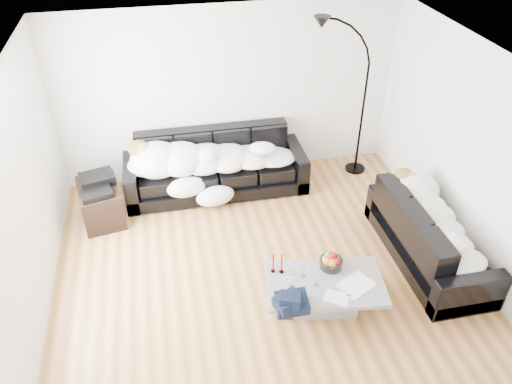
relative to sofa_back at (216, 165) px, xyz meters
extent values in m
plane|color=olive|center=(0.31, -1.75, -0.43)|extent=(5.00, 5.00, 0.00)
cube|color=silver|center=(0.31, 0.50, 0.87)|extent=(5.00, 0.02, 2.60)
cube|color=silver|center=(-2.19, -1.75, 0.87)|extent=(0.02, 4.50, 2.60)
cube|color=silver|center=(2.81, -1.75, 0.87)|extent=(0.02, 4.50, 2.60)
plane|color=white|center=(0.31, -1.75, 2.17)|extent=(5.00, 5.00, 0.00)
cube|color=black|center=(0.00, 0.00, 0.00)|extent=(2.65, 0.92, 0.87)
cube|color=black|center=(2.37, -2.06, -0.03)|extent=(0.85, 1.98, 0.80)
ellipsoid|color=#0C5843|center=(2.31, -1.45, 0.29)|extent=(0.42, 0.38, 0.20)
cube|color=#939699|center=(0.85, -2.56, -0.24)|extent=(1.39, 0.94, 0.38)
cylinder|color=white|center=(0.99, -2.34, 0.03)|extent=(0.33, 0.33, 0.16)
cylinder|color=white|center=(0.64, -2.43, 0.03)|extent=(0.09, 0.09, 0.17)
cylinder|color=white|center=(0.47, -2.55, 0.04)|extent=(0.09, 0.09, 0.19)
cylinder|color=white|center=(0.74, -2.58, 0.02)|extent=(0.08, 0.08, 0.16)
cylinder|color=maroon|center=(0.33, -2.28, 0.07)|extent=(0.05, 0.05, 0.25)
cylinder|color=maroon|center=(0.42, -2.31, 0.08)|extent=(0.05, 0.05, 0.26)
cube|color=silver|center=(1.17, -2.67, -0.05)|extent=(0.46, 0.42, 0.01)
cube|color=silver|center=(0.90, -2.81, -0.05)|extent=(0.32, 0.30, 0.01)
cube|color=black|center=(-1.65, -0.39, -0.17)|extent=(0.66, 0.85, 0.53)
cube|color=black|center=(-1.65, -0.39, 0.16)|extent=(0.51, 0.44, 0.13)
camera|label=1|loc=(-0.68, -6.21, 3.92)|focal=35.00mm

